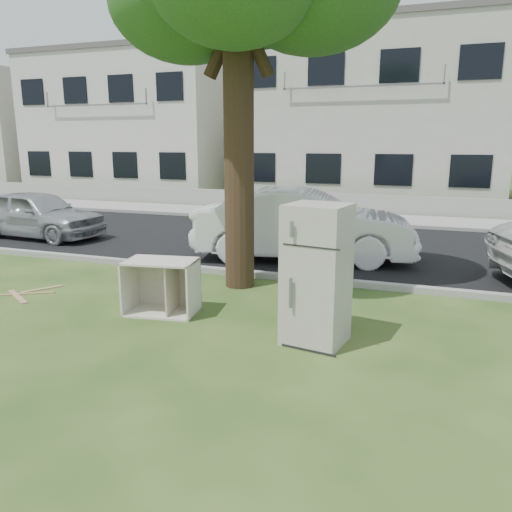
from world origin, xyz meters
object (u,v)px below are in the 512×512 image
(fridge, at_px, (317,275))
(car_left, at_px, (37,214))
(car_center, at_px, (304,225))
(cabinet, at_px, (161,287))

(fridge, relative_size, car_left, 0.48)
(car_left, bearing_deg, car_center, -87.11)
(fridge, relative_size, cabinet, 1.71)
(cabinet, bearing_deg, car_center, 65.68)
(fridge, distance_m, car_center, 4.86)
(cabinet, height_order, car_left, car_left)
(car_center, relative_size, car_left, 1.25)
(cabinet, bearing_deg, car_left, 137.01)
(cabinet, distance_m, car_center, 4.51)
(fridge, distance_m, car_left, 10.29)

